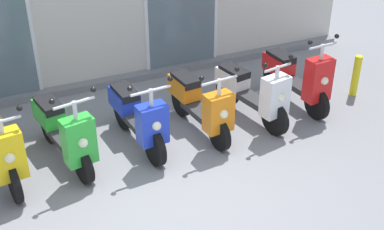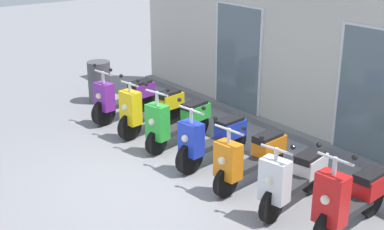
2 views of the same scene
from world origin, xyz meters
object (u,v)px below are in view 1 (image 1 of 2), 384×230
object	(u,v)px
scooter_green	(64,131)
scooter_white	(252,91)
scooter_blue	(137,116)
scooter_red	(298,76)
curb_bollard	(356,76)
scooter_orange	(200,103)

from	to	relation	value
scooter_green	scooter_white	distance (m)	2.80
scooter_blue	scooter_red	xyz separation A→B (m)	(2.67, 0.08, 0.04)
curb_bollard	scooter_red	bearing A→B (deg)	173.33
scooter_green	scooter_blue	size ratio (longest dim) A/B	1.00
scooter_green	scooter_blue	world-z (taller)	scooter_green
scooter_blue	scooter_orange	world-z (taller)	scooter_blue
scooter_green	curb_bollard	size ratio (longest dim) A/B	2.27
curb_bollard	scooter_white	bearing A→B (deg)	179.41
scooter_green	scooter_red	xyz separation A→B (m)	(3.67, 0.06, 0.03)
scooter_white	scooter_red	bearing A→B (deg)	6.83
scooter_green	scooter_red	distance (m)	3.67
scooter_orange	curb_bollard	distance (m)	2.81
scooter_orange	curb_bollard	xyz separation A→B (m)	(2.81, -0.01, -0.12)
scooter_green	scooter_orange	size ratio (longest dim) A/B	1.02
scooter_orange	scooter_red	world-z (taller)	scooter_red
scooter_green	scooter_red	size ratio (longest dim) A/B	1.00
scooter_blue	curb_bollard	distance (m)	3.74
scooter_green	curb_bollard	bearing A→B (deg)	-0.80
scooter_blue	scooter_white	xyz separation A→B (m)	(1.79, -0.03, 0.01)
scooter_blue	scooter_white	size ratio (longest dim) A/B	1.00
scooter_green	scooter_blue	distance (m)	1.00
scooter_green	scooter_orange	bearing A→B (deg)	-1.63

